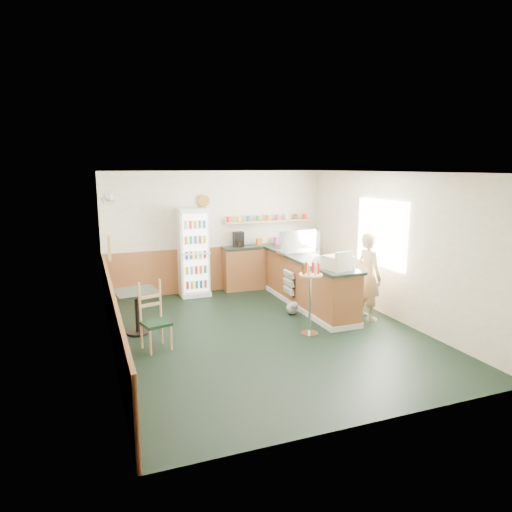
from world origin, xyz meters
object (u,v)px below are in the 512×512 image
shopkeeper (369,276)px  condiment_stand (310,289)px  cafe_table (137,304)px  cafe_chair (155,314)px  display_case (298,242)px  cash_register (338,263)px  drinks_fridge (193,252)px

shopkeeper → condiment_stand: bearing=100.3°
cafe_table → cafe_chair: bearing=-75.2°
cafe_table → display_case: bearing=14.0°
cash_register → cafe_table: size_ratio=0.58×
drinks_fridge → cafe_table: 2.50m
cash_register → shopkeeper: (0.70, 0.05, -0.32)m
condiment_stand → cafe_table: condiment_stand is taller
condiment_stand → cash_register: bearing=22.9°
display_case → condiment_stand: size_ratio=0.67×
condiment_stand → display_case: bearing=70.1°
drinks_fridge → cash_register: size_ratio=4.43×
display_case → shopkeeper: shopkeeper is taller
display_case → cafe_table: display_case is taller
drinks_fridge → cafe_chair: bearing=-114.9°
display_case → cafe_table: bearing=-166.0°
drinks_fridge → condiment_stand: bearing=-67.5°
cash_register → condiment_stand: size_ratio=0.36×
drinks_fridge → condiment_stand: 3.31m
condiment_stand → drinks_fridge: bearing=112.5°
condiment_stand → cafe_chair: 2.55m
display_case → cash_register: (0.00, -1.62, -0.11)m
cash_register → cafe_chair: cash_register is taller
drinks_fridge → shopkeeper: drinks_fridge is taller
condiment_stand → cafe_chair: bearing=172.3°
display_case → cafe_table: (-3.40, -0.85, -0.72)m
display_case → cafe_chair: 3.64m
cash_register → cafe_chair: (-3.21, 0.05, -0.58)m
condiment_stand → cafe_table: 2.92m
drinks_fridge → shopkeeper: size_ratio=1.18×
cafe_table → condiment_stand: bearing=-21.3°
drinks_fridge → cash_register: bearing=-54.7°
drinks_fridge → condiment_stand: (1.26, -3.06, -0.17)m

